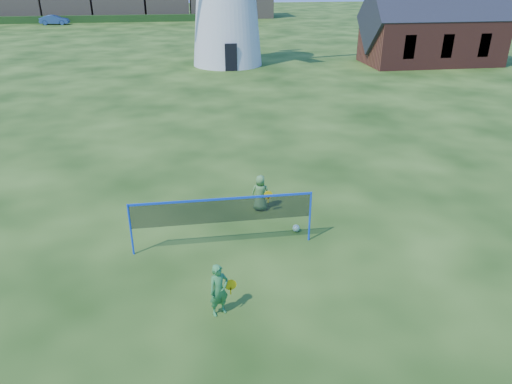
{
  "coord_description": "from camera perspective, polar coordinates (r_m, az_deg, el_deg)",
  "views": [
    {
      "loc": [
        -1.6,
        -11.27,
        7.15
      ],
      "look_at": [
        0.2,
        0.5,
        1.5
      ],
      "focal_mm": 32.91,
      "sensor_mm": 36.0,
      "label": 1
    }
  ],
  "objects": [
    {
      "name": "hedge",
      "position": [
        80.19,
        -24.78,
        18.48
      ],
      "size": [
        62.0,
        0.8,
        1.0
      ],
      "primitive_type": "cube",
      "color": "#193814",
      "rests_on": "ground"
    },
    {
      "name": "car_right",
      "position": [
        77.3,
        -23.31,
        18.66
      ],
      "size": [
        3.98,
        1.43,
        1.31
      ],
      "primitive_type": "imported",
      "rotation": [
        0.0,
        0.0,
        1.56
      ],
      "color": "navy",
      "rests_on": "ground"
    },
    {
      "name": "player_girl",
      "position": [
        10.78,
        -4.52,
        -11.8
      ],
      "size": [
        0.7,
        0.48,
        1.3
      ],
      "rotation": [
        0.0,
        0.0,
        0.43
      ],
      "color": "#34833D",
      "rests_on": "ground"
    },
    {
      "name": "player_boy",
      "position": [
        15.21,
        0.54,
        -0.11
      ],
      "size": [
        0.69,
        0.51,
        1.21
      ],
      "rotation": [
        0.0,
        0.0,
        2.9
      ],
      "color": "#508842",
      "rests_on": "ground"
    },
    {
      "name": "chapel",
      "position": [
        43.14,
        20.69,
        17.92
      ],
      "size": [
        11.25,
        5.45,
        9.51
      ],
      "color": "brown",
      "rests_on": "ground"
    },
    {
      "name": "badminton_net",
      "position": [
        12.94,
        -4.12,
        -2.37
      ],
      "size": [
        5.05,
        0.05,
        1.55
      ],
      "color": "blue",
      "rests_on": "ground"
    },
    {
      "name": "ground",
      "position": [
        13.44,
        -0.52,
        -6.75
      ],
      "size": [
        220.0,
        220.0,
        0.0
      ],
      "primitive_type": "plane",
      "color": "black",
      "rests_on": "ground"
    },
    {
      "name": "play_ball",
      "position": [
        14.21,
        4.9,
        -4.41
      ],
      "size": [
        0.22,
        0.22,
        0.22
      ],
      "primitive_type": "sphere",
      "color": "green",
      "rests_on": "ground"
    }
  ]
}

